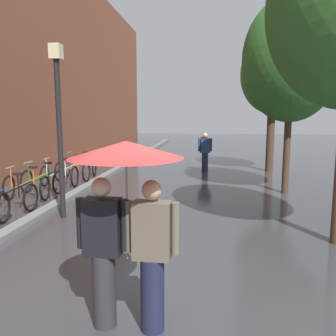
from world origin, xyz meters
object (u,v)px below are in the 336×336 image
Objects in this scene: parked_bicycle_1 at (11,196)px; parked_bicycle_6 at (81,167)px; parked_bicycle_2 at (27,187)px; street_lamp_post at (59,118)px; street_tree_1 at (291,60)px; parked_bicycle_4 at (60,175)px; parked_bicycle_5 at (73,171)px; street_tree_2 at (273,75)px; couple_under_umbrella at (127,202)px; pedestrian_walking_midground at (205,151)px; parked_bicycle_3 at (42,181)px.

parked_bicycle_1 is 0.93× the size of parked_bicycle_6.
parked_bicycle_2 is 0.29× the size of street_lamp_post.
street_tree_1 reaches higher than parked_bicycle_4.
parked_bicycle_6 is (-0.08, 1.03, 0.00)m from parked_bicycle_5.
street_tree_2 is 9.15m from parked_bicycle_4.
couple_under_umbrella reaches higher than parked_bicycle_5.
street_lamp_post reaches higher than parked_bicycle_6.
street_lamp_post is at bearing -149.77° from street_tree_1.
pedestrian_walking_midground reaches higher than parked_bicycle_4.
street_tree_1 is 5.18× the size of parked_bicycle_5.
street_tree_1 reaches higher than parked_bicycle_2.
parked_bicycle_2 is at bearing -93.43° from parked_bicycle_5.
couple_under_umbrella is (-3.14, -7.19, -2.48)m from street_tree_1.
couple_under_umbrella is at bearing -60.99° from parked_bicycle_4.
parked_bicycle_3 is at bearing 94.73° from parked_bicycle_1.
parked_bicycle_4 is at bearing -141.48° from pedestrian_walking_midground.
street_tree_1 is 5.17× the size of parked_bicycle_3.
street_lamp_post is (1.67, -1.45, 1.91)m from parked_bicycle_2.
street_tree_2 is at bearing 34.18° from parked_bicycle_3.
parked_bicycle_6 is (-0.02, 1.97, 0.00)m from parked_bicycle_4.
parked_bicycle_4 is (-0.05, 2.92, 0.00)m from parked_bicycle_1.
street_tree_2 is 9.71m from parked_bicycle_3.
pedestrian_walking_midground is (4.79, 4.71, 0.49)m from parked_bicycle_3.
street_tree_1 is 1.02× the size of street_tree_2.
pedestrian_walking_midground is at bearing 123.18° from street_tree_1.
parked_bicycle_3 is 0.53× the size of couple_under_umbrella.
parked_bicycle_2 is 2.92m from street_lamp_post.
parked_bicycle_6 is (0.09, 2.96, 0.00)m from parked_bicycle_3.
parked_bicycle_1 is at bearing -81.16° from parked_bicycle_2.
parked_bicycle_5 is at bearing 171.89° from street_tree_1.
parked_bicycle_1 is 2.46m from street_lamp_post.
parked_bicycle_5 is (-7.11, 1.01, -3.54)m from street_tree_1.
parked_bicycle_3 is at bearing -91.67° from parked_bicycle_6.
pedestrian_walking_midground is (0.66, 10.99, -0.57)m from couple_under_umbrella.
couple_under_umbrella is 11.02m from pedestrian_walking_midground.
parked_bicycle_6 is 0.30× the size of street_lamp_post.
couple_under_umbrella reaches higher than parked_bicycle_4.
street_tree_1 reaches higher than couple_under_umbrella.
street_lamp_post is at bearing -128.02° from street_tree_2.
parked_bicycle_4 is 0.95× the size of parked_bicycle_6.
street_lamp_post reaches higher than parked_bicycle_5.
parked_bicycle_3 is at bearing 125.36° from street_lamp_post.
pedestrian_walking_midground is (-2.48, 3.80, -3.05)m from street_tree_1.
street_tree_2 reaches higher than parked_bicycle_5.
parked_bicycle_4 is at bearing -150.96° from street_tree_2.
couple_under_umbrella is (3.97, -4.34, 1.06)m from parked_bicycle_1.
parked_bicycle_1 and parked_bicycle_5 have the same top height.
parked_bicycle_6 is 0.56× the size of couple_under_umbrella.
street_tree_2 is 9.57m from street_lamp_post.
parked_bicycle_5 is at bearing -148.94° from pedestrian_walking_midground.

